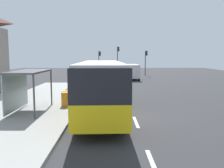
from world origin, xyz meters
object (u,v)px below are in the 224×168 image
sedan_near (126,70)px  recycling_bin_orange (65,99)px  traffic_light_near_side (146,59)px  bus_shelter (24,80)px  white_van (132,71)px  traffic_light_far_side (99,59)px  traffic_light_median (118,56)px  recycling_bin_yellow (67,98)px  recycling_bin_red (69,96)px  bus (101,84)px  recycling_bin_green (70,94)px

sedan_near → recycling_bin_orange: bearing=-100.8°
traffic_light_near_side → bus_shelter: (-11.92, -29.29, -0.99)m
bus_shelter → sedan_near: bearing=76.1°
white_van → bus_shelter: (-8.61, -21.99, 0.75)m
traffic_light_far_side → traffic_light_near_side: bearing=-5.3°
traffic_light_near_side → traffic_light_median: (-5.11, 1.60, 0.49)m
traffic_light_median → recycling_bin_yellow: bearing=-99.1°
traffic_light_far_side → bus_shelter: (-3.32, -30.09, -0.94)m
recycling_bin_red → traffic_light_near_side: bearing=69.9°
bus → traffic_light_far_side: size_ratio=2.44×
recycling_bin_yellow → traffic_light_median: (4.59, 28.83, 2.92)m
sedan_near → recycling_bin_green: (-6.50, -31.89, -0.14)m
white_van → recycling_bin_yellow: (-6.40, -19.93, -0.69)m
white_van → bus_shelter: bus_shelter is taller
bus_shelter → recycling_bin_orange: bearing=31.5°
white_van → recycling_bin_green: 19.62m
sedan_near → traffic_light_near_side: 7.23m
recycling_bin_green → traffic_light_median: size_ratio=0.18×
recycling_bin_yellow → traffic_light_median: 29.34m
sedan_near → recycling_bin_red: sedan_near is taller
recycling_bin_red → traffic_light_near_side: size_ratio=0.21×
white_van → traffic_light_median: (-1.81, 8.90, 2.23)m
sedan_near → bus: bearing=-96.5°
bus → traffic_light_far_side: 30.07m
traffic_light_near_side → recycling_bin_yellow: bearing=-109.6°
bus → recycling_bin_green: 4.37m
white_van → sedan_near: (0.10, 13.36, -0.55)m
recycling_bin_yellow → recycling_bin_green: 1.40m
bus → traffic_light_median: size_ratio=2.05×
recycling_bin_green → sedan_near: bearing=78.5°
recycling_bin_orange → traffic_light_median: traffic_light_median is taller
recycling_bin_green → traffic_light_median: 27.96m
bus → traffic_light_near_side: traffic_light_near_side is taller
bus → traffic_light_median: bearing=86.1°
bus → sedan_near: bus is taller
bus_shelter → traffic_light_near_side: bearing=67.9°
bus → recycling_bin_green: bus is taller
traffic_light_far_side → recycling_bin_yellow: bearing=-92.3°
traffic_light_median → traffic_light_near_side: bearing=-17.4°
recycling_bin_green → traffic_light_far_side: size_ratio=0.21×
recycling_bin_green → traffic_light_far_side: 26.76m
bus → recycling_bin_green: bearing=126.3°
recycling_bin_red → recycling_bin_green: size_ratio=1.00×
recycling_bin_yellow → recycling_bin_green: bearing=90.0°
sedan_near → recycling_bin_red: size_ratio=4.70×
sedan_near → traffic_light_far_side: size_ratio=0.99×
traffic_light_median → bus: bearing=-93.9°
recycling_bin_red → bus_shelter: bearing=-128.8°
white_van → recycling_bin_orange: (-6.40, -20.63, -0.69)m
recycling_bin_orange → bus_shelter: bus_shelter is taller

